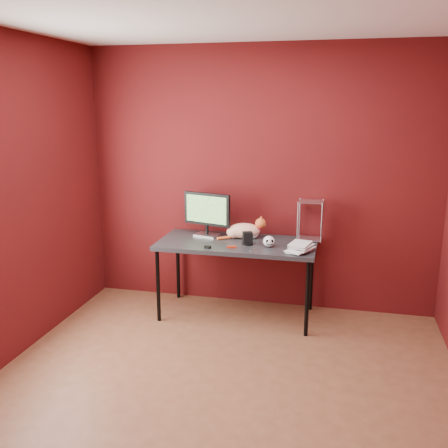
% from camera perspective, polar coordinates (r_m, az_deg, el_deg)
% --- Properties ---
extents(room, '(3.52, 3.52, 2.61)m').
position_cam_1_polar(room, '(3.27, -0.73, 3.08)').
color(room, brown).
rests_on(room, ground).
extents(desk, '(1.50, 0.70, 0.75)m').
position_cam_1_polar(desk, '(4.78, 1.49, -2.64)').
color(desk, black).
rests_on(desk, ground).
extents(monitor, '(0.49, 0.22, 0.43)m').
position_cam_1_polar(monitor, '(4.92, -1.96, 1.37)').
color(monitor, '#BAB9BF').
rests_on(monitor, desk).
extents(cat, '(0.45, 0.25, 0.22)m').
position_cam_1_polar(cat, '(4.88, 2.33, -0.75)').
color(cat, orange).
rests_on(cat, desk).
extents(skull_mug, '(0.11, 0.11, 0.10)m').
position_cam_1_polar(skull_mug, '(4.61, 5.15, -1.99)').
color(skull_mug, white).
rests_on(skull_mug, desk).
extents(speaker, '(0.11, 0.11, 0.12)m').
position_cam_1_polar(speaker, '(4.67, 2.71, -1.70)').
color(speaker, black).
rests_on(speaker, desk).
extents(book_stack, '(0.26, 0.28, 0.91)m').
position_cam_1_polar(book_stack, '(4.45, 8.03, 2.68)').
color(book_stack, beige).
rests_on(book_stack, desk).
extents(wire_rack, '(0.24, 0.20, 0.39)m').
position_cam_1_polar(wire_rack, '(4.86, 9.84, 0.42)').
color(wire_rack, '#BAB9BF').
rests_on(wire_rack, desk).
extents(pocket_knife, '(0.09, 0.05, 0.02)m').
position_cam_1_polar(pocket_knife, '(4.57, 0.87, -2.64)').
color(pocket_knife, '#B4290D').
rests_on(pocket_knife, desk).
extents(black_gadget, '(0.06, 0.05, 0.03)m').
position_cam_1_polar(black_gadget, '(4.55, -1.89, -2.65)').
color(black_gadget, black).
rests_on(black_gadget, desk).
extents(washer, '(0.04, 0.04, 0.00)m').
position_cam_1_polar(washer, '(4.50, 3.17, -3.03)').
color(washer, '#BAB9BF').
rests_on(washer, desk).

